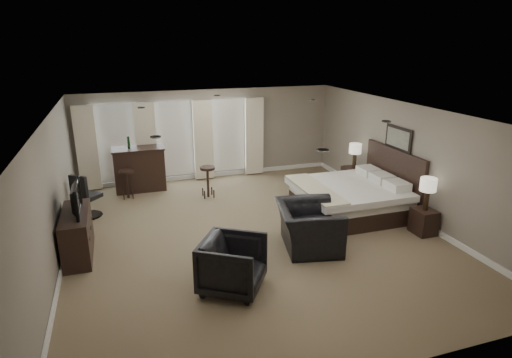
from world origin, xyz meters
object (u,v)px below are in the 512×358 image
object	(u,v)px
lamp_near	(427,194)
bar_stool_left	(127,184)
armchair_far	(233,262)
bar_counter	(139,169)
lamp_far	(355,156)
desk_chair	(87,195)
bed	(353,184)
tv	(74,210)
nightstand_near	(423,221)
bar_stool_right	(208,182)
nightstand_far	(353,179)
armchair_near	(309,220)
dresser	(77,234)

from	to	relation	value
lamp_near	bar_stool_left	distance (m)	7.25
armchair_far	bar_counter	world-z (taller)	bar_counter
lamp_far	desk_chair	xyz separation A→B (m)	(-6.80, 0.30, -0.44)
lamp_near	bed	bearing A→B (deg)	121.54
lamp_far	tv	world-z (taller)	lamp_far
nightstand_near	lamp_far	distance (m)	2.98
bed	bar_stool_right	world-z (taller)	bed
bar_stool_left	bar_counter	bearing A→B (deg)	58.04
bar_stool_left	bed	bearing A→B (deg)	-28.68
bar_counter	bar_stool_right	distance (m)	2.01
bar_counter	desk_chair	xyz separation A→B (m)	(-1.27, -1.57, -0.06)
bed	bar_stool_right	size ratio (longest dim) A/B	2.86
nightstand_near	bar_stool_left	xyz separation A→B (m)	(-5.89, 4.19, 0.11)
bar_counter	bar_stool_right	xyz separation A→B (m)	(1.65, -1.15, -0.19)
lamp_near	bar_stool_right	bearing A→B (deg)	137.01
bar_counter	nightstand_near	bearing A→B (deg)	-40.77
bar_counter	bar_stool_left	size ratio (longest dim) A/B	1.81
bed	armchair_far	distance (m)	4.20
nightstand_far	lamp_near	xyz separation A→B (m)	(0.00, -2.90, 0.57)
tv	armchair_far	xyz separation A→B (m)	(2.50, -2.06, -0.44)
lamp_near	armchair_far	size ratio (longest dim) A/B	0.71
tv	nightstand_near	bearing A→B (deg)	-100.33
armchair_far	desk_chair	world-z (taller)	desk_chair
lamp_far	bed	bearing A→B (deg)	-121.54
lamp_far	armchair_near	size ratio (longest dim) A/B	0.50
lamp_far	desk_chair	distance (m)	6.83
lamp_far	dresser	bearing A→B (deg)	-166.67
nightstand_near	lamp_far	world-z (taller)	lamp_far
bar_stool_left	bar_stool_right	world-z (taller)	bar_stool_right
bar_stool_right	nightstand_near	bearing A→B (deg)	-42.99
nightstand_near	armchair_far	distance (m)	4.50
dresser	armchair_near	bearing A→B (deg)	-13.94
lamp_far	bar_stool_left	bearing A→B (deg)	167.68
lamp_far	dresser	xyz separation A→B (m)	(-6.92, -1.64, -0.53)
tv	bar_counter	size ratio (longest dim) A/B	0.72
bed	bar_counter	xyz separation A→B (m)	(-4.64, 3.32, -0.15)
bed	lamp_far	size ratio (longest dim) A/B	3.49
armchair_near	bar_counter	distance (m)	5.43
tv	armchair_far	bearing A→B (deg)	-129.53
nightstand_near	tv	bearing A→B (deg)	169.67
armchair_far	bar_counter	distance (m)	5.68
lamp_far	desk_chair	size ratio (longest dim) A/B	0.63
desk_chair	armchair_far	bearing A→B (deg)	161.48
lamp_near	armchair_far	world-z (taller)	lamp_near
nightstand_far	desk_chair	world-z (taller)	desk_chair
bed	nightstand_far	bearing A→B (deg)	58.46
nightstand_near	desk_chair	xyz separation A→B (m)	(-6.80, 3.20, 0.26)
nightstand_far	armchair_far	xyz separation A→B (m)	(-4.42, -3.70, 0.18)
nightstand_far	dresser	bearing A→B (deg)	-166.67
nightstand_near	tv	size ratio (longest dim) A/B	0.54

